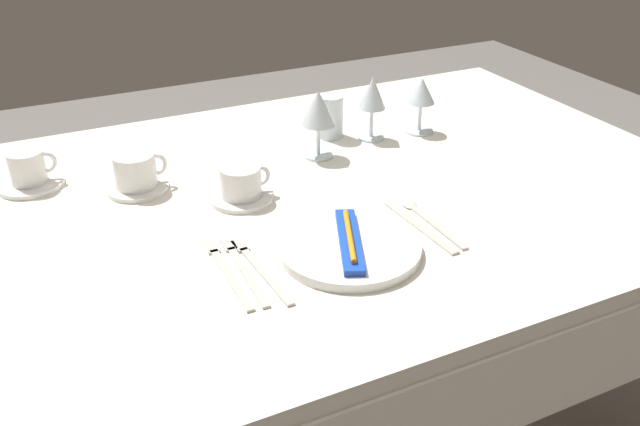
% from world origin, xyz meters
% --- Properties ---
extents(dining_table, '(1.80, 1.11, 0.74)m').
position_xyz_m(dining_table, '(0.00, 0.00, 0.66)').
color(dining_table, silver).
rests_on(dining_table, ground).
extents(dinner_plate, '(0.26, 0.26, 0.02)m').
position_xyz_m(dinner_plate, '(0.01, -0.25, 0.75)').
color(dinner_plate, white).
rests_on(dinner_plate, dining_table).
extents(toothbrush_package, '(0.11, 0.21, 0.02)m').
position_xyz_m(toothbrush_package, '(0.01, -0.25, 0.77)').
color(toothbrush_package, blue).
rests_on(toothbrush_package, dinner_plate).
extents(fork_outer, '(0.03, 0.22, 0.00)m').
position_xyz_m(fork_outer, '(-0.16, -0.23, 0.74)').
color(fork_outer, beige).
rests_on(fork_outer, dining_table).
extents(fork_inner, '(0.03, 0.22, 0.00)m').
position_xyz_m(fork_inner, '(-0.18, -0.22, 0.74)').
color(fork_inner, beige).
rests_on(fork_inner, dining_table).
extents(fork_salad, '(0.02, 0.23, 0.00)m').
position_xyz_m(fork_salad, '(-0.21, -0.21, 0.74)').
color(fork_salad, beige).
rests_on(fork_salad, dining_table).
extents(dinner_knife, '(0.03, 0.22, 0.00)m').
position_xyz_m(dinner_knife, '(0.17, -0.23, 0.74)').
color(dinner_knife, beige).
rests_on(dinner_knife, dining_table).
extents(spoon_soup, '(0.03, 0.21, 0.01)m').
position_xyz_m(spoon_soup, '(0.20, -0.20, 0.74)').
color(spoon_soup, beige).
rests_on(spoon_soup, dining_table).
extents(saucer_left, '(0.13, 0.13, 0.01)m').
position_xyz_m(saucer_left, '(-0.28, 0.16, 0.74)').
color(saucer_left, white).
rests_on(saucer_left, dining_table).
extents(coffee_cup_left, '(0.11, 0.09, 0.07)m').
position_xyz_m(coffee_cup_left, '(-0.27, 0.16, 0.79)').
color(coffee_cup_left, white).
rests_on(coffee_cup_left, saucer_left).
extents(saucer_right, '(0.13, 0.13, 0.01)m').
position_xyz_m(saucer_right, '(-0.09, 0.03, 0.74)').
color(saucer_right, white).
rests_on(saucer_right, dining_table).
extents(coffee_cup_right, '(0.11, 0.08, 0.06)m').
position_xyz_m(coffee_cup_right, '(-0.09, 0.03, 0.78)').
color(coffee_cup_right, white).
rests_on(coffee_cup_right, saucer_right).
extents(saucer_far, '(0.14, 0.14, 0.01)m').
position_xyz_m(saucer_far, '(-0.48, 0.28, 0.74)').
color(saucer_far, white).
rests_on(saucer_far, dining_table).
extents(coffee_cup_far, '(0.10, 0.07, 0.07)m').
position_xyz_m(coffee_cup_far, '(-0.47, 0.28, 0.78)').
color(coffee_cup_far, white).
rests_on(coffee_cup_far, saucer_far).
extents(wine_glass_centre, '(0.07, 0.07, 0.14)m').
position_xyz_m(wine_glass_centre, '(0.43, 0.18, 0.84)').
color(wine_glass_centre, silver).
rests_on(wine_glass_centre, dining_table).
extents(wine_glass_left, '(0.06, 0.06, 0.16)m').
position_xyz_m(wine_glass_left, '(0.30, 0.19, 0.85)').
color(wine_glass_left, silver).
rests_on(wine_glass_left, dining_table).
extents(wine_glass_right, '(0.08, 0.08, 0.16)m').
position_xyz_m(wine_glass_right, '(0.14, 0.15, 0.85)').
color(wine_glass_right, silver).
rests_on(wine_glass_right, dining_table).
extents(drink_tumbler, '(0.06, 0.06, 0.10)m').
position_xyz_m(drink_tumbler, '(0.22, 0.25, 0.79)').
color(drink_tumbler, silver).
rests_on(drink_tumbler, dining_table).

